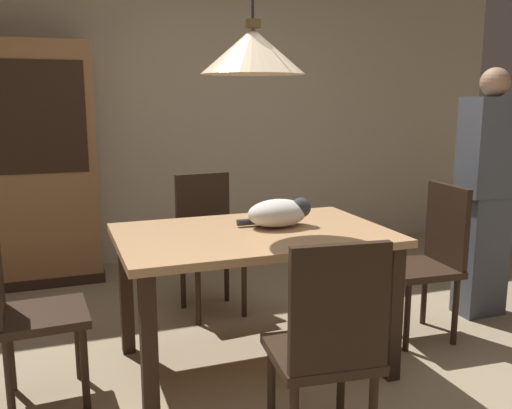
{
  "coord_description": "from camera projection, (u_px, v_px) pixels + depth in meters",
  "views": [
    {
      "loc": [
        -1.1,
        -2.24,
        1.44
      ],
      "look_at": [
        -0.06,
        0.62,
        0.85
      ],
      "focal_mm": 38.93,
      "sensor_mm": 36.0,
      "label": 1
    }
  ],
  "objects": [
    {
      "name": "cat_sleeping",
      "position": [
        280.0,
        213.0,
        2.99
      ],
      "size": [
        0.39,
        0.25,
        0.16
      ],
      "color": "silver",
      "rests_on": "dining_table"
    },
    {
      "name": "chair_right_side",
      "position": [
        430.0,
        255.0,
        3.32
      ],
      "size": [
        0.42,
        0.42,
        0.93
      ],
      "color": "black",
      "rests_on": "ground"
    },
    {
      "name": "hutch_bookcase",
      "position": [
        21.0,
        170.0,
        4.22
      ],
      "size": [
        1.12,
        0.45,
        1.85
      ],
      "color": "olive",
      "rests_on": "ground"
    },
    {
      "name": "chair_far_back",
      "position": [
        208.0,
        237.0,
        3.75
      ],
      "size": [
        0.43,
        0.43,
        0.93
      ],
      "color": "black",
      "rests_on": "ground"
    },
    {
      "name": "dining_table",
      "position": [
        253.0,
        250.0,
        2.92
      ],
      "size": [
        1.4,
        0.9,
        0.75
      ],
      "color": "tan",
      "rests_on": "ground"
    },
    {
      "name": "chair_left_side",
      "position": [
        24.0,
        302.0,
        2.56
      ],
      "size": [
        0.42,
        0.42,
        0.93
      ],
      "color": "black",
      "rests_on": "ground"
    },
    {
      "name": "ground",
      "position": [
        311.0,
        397.0,
        2.71
      ],
      "size": [
        10.0,
        10.0,
        0.0
      ],
      "primitive_type": "plane",
      "color": "#998466"
    },
    {
      "name": "pendant_lamp",
      "position": [
        253.0,
        51.0,
        2.72
      ],
      "size": [
        0.52,
        0.52,
        1.3
      ],
      "color": "beige"
    },
    {
      "name": "person_standing",
      "position": [
        486.0,
        194.0,
        3.61
      ],
      "size": [
        0.36,
        0.22,
        1.62
      ],
      "color": "#4C515B",
      "rests_on": "ground"
    },
    {
      "name": "chair_near_front",
      "position": [
        328.0,
        343.0,
        2.13
      ],
      "size": [
        0.44,
        0.44,
        0.93
      ],
      "color": "black",
      "rests_on": "ground"
    },
    {
      "name": "back_wall",
      "position": [
        183.0,
        96.0,
        4.87
      ],
      "size": [
        6.4,
        0.1,
        2.9
      ],
      "primitive_type": "cube",
      "color": "beige",
      "rests_on": "ground"
    }
  ]
}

